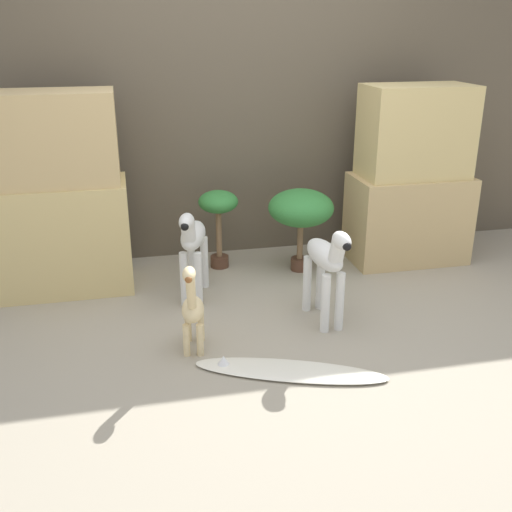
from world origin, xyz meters
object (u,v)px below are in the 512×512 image
at_px(zebra_right, 327,263).
at_px(surfboard, 288,370).
at_px(potted_palm_front, 301,210).
at_px(zebra_left, 193,243).
at_px(potted_palm_back, 218,209).
at_px(giraffe_figurine, 192,308).

distance_m(zebra_right, surfboard, 0.74).
bearing_deg(potted_palm_front, surfboard, -108.75).
xyz_separation_m(zebra_left, potted_palm_back, (0.25, 0.51, 0.06)).
bearing_deg(zebra_right, potted_palm_back, 115.35).
distance_m(zebra_right, potted_palm_front, 0.85).
distance_m(potted_palm_front, surfboard, 1.50).
bearing_deg(zebra_left, giraffe_figurine, -97.28).
bearing_deg(surfboard, potted_palm_front, 71.25).
height_order(giraffe_figurine, surfboard, giraffe_figurine).
distance_m(potted_palm_front, potted_palm_back, 0.61).
distance_m(zebra_left, potted_palm_front, 0.89).
xyz_separation_m(zebra_right, giraffe_figurine, (-0.83, -0.18, -0.12)).
relative_size(zebra_left, surfboard, 0.63).
distance_m(zebra_left, giraffe_figurine, 0.71).
distance_m(giraffe_figurine, potted_palm_back, 1.27).
xyz_separation_m(zebra_left, giraffe_figurine, (-0.09, -0.70, -0.12)).
distance_m(zebra_right, potted_palm_back, 1.14).
xyz_separation_m(potted_palm_back, surfboard, (0.12, -1.54, -0.44)).
bearing_deg(zebra_right, surfboard, -126.02).
distance_m(zebra_right, zebra_left, 0.91).
height_order(zebra_right, potted_palm_back, zebra_right).
xyz_separation_m(zebra_right, potted_palm_front, (0.09, 0.84, 0.08)).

